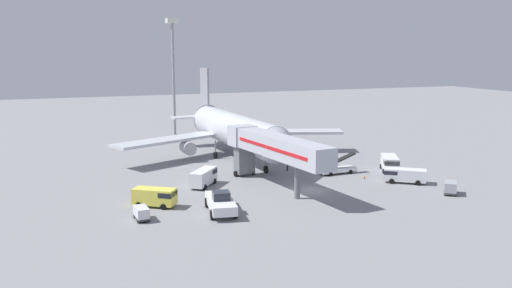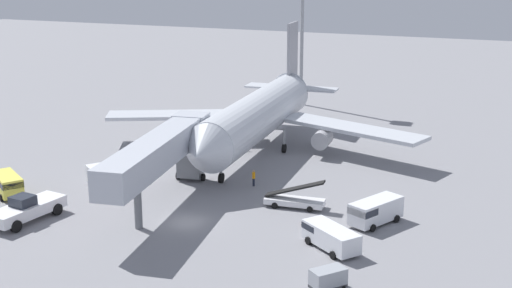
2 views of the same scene
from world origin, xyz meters
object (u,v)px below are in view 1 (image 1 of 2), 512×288
at_px(belt_loader_truck, 337,169).
at_px(apron_light_mast, 173,54).
at_px(baggage_cart_near_left, 141,213).
at_px(service_van_rear_right, 390,163).
at_px(airplane_at_gate, 234,130).
at_px(service_van_near_center, 204,177).
at_px(safety_cone_alpha, 364,177).
at_px(service_van_outer_left, 404,175).
at_px(ground_crew_worker_foreground, 287,165).
at_px(pushback_tug, 221,203).
at_px(service_van_mid_right, 156,196).
at_px(jet_bridge, 271,147).
at_px(baggage_cart_far_center, 451,187).

distance_m(belt_loader_truck, apron_light_mast, 49.48).
bearing_deg(baggage_cart_near_left, belt_loader_truck, 21.42).
height_order(service_van_rear_right, baggage_cart_near_left, service_van_rear_right).
relative_size(airplane_at_gate, belt_loader_truck, 7.01).
xyz_separation_m(service_van_near_center, safety_cone_alpha, (22.21, -4.03, -1.02)).
height_order(service_van_outer_left, ground_crew_worker_foreground, service_van_outer_left).
height_order(pushback_tug, service_van_mid_right, pushback_tug).
distance_m(airplane_at_gate, jet_bridge, 20.69).
xyz_separation_m(pushback_tug, service_van_outer_left, (27.38, 4.22, -0.04)).
bearing_deg(baggage_cart_far_center, pushback_tug, 174.38).
bearing_deg(baggage_cart_near_left, jet_bridge, 23.55).
relative_size(jet_bridge, apron_light_mast, 0.93).
bearing_deg(pushback_tug, baggage_cart_near_left, 177.32).
bearing_deg(baggage_cart_far_center, belt_loader_truck, 116.66).
xyz_separation_m(jet_bridge, apron_light_mast, (-1.86, 48.60, 11.43)).
bearing_deg(pushback_tug, jet_bridge, 41.17).
bearing_deg(airplane_at_gate, baggage_cart_near_left, -125.17).
bearing_deg(service_van_near_center, pushback_tug, -97.12).
height_order(airplane_at_gate, pushback_tug, airplane_at_gate).
height_order(jet_bridge, pushback_tug, jet_bridge).
height_order(jet_bridge, service_van_near_center, jet_bridge).
xyz_separation_m(safety_cone_alpha, apron_light_mast, (-16.01, 48.66, 16.60)).
distance_m(airplane_at_gate, belt_loader_truck, 19.95).
bearing_deg(service_van_mid_right, ground_crew_worker_foreground, 28.08).
relative_size(service_van_near_center, service_van_outer_left, 0.96).
distance_m(ground_crew_worker_foreground, safety_cone_alpha, 11.65).
relative_size(airplane_at_gate, jet_bridge, 1.84).
xyz_separation_m(service_van_outer_left, baggage_cart_near_left, (-36.10, -3.81, -0.31)).
bearing_deg(service_van_outer_left, service_van_rear_right, 70.87).
bearing_deg(service_van_near_center, service_van_rear_right, -3.05).
bearing_deg(belt_loader_truck, jet_bridge, -161.95).
relative_size(service_van_mid_right, baggage_cart_near_left, 2.01).
bearing_deg(service_van_near_center, jet_bridge, -26.22).
bearing_deg(baggage_cart_far_center, baggage_cart_near_left, 175.05).
xyz_separation_m(service_van_mid_right, baggage_cart_far_center, (35.58, -7.82, -0.34)).
relative_size(airplane_at_gate, baggage_cart_far_center, 14.27).
height_order(airplane_at_gate, baggage_cart_near_left, airplane_at_gate).
xyz_separation_m(service_van_rear_right, baggage_cart_far_center, (-0.43, -13.74, -0.40)).
height_order(service_van_mid_right, safety_cone_alpha, service_van_mid_right).
bearing_deg(service_van_rear_right, baggage_cart_near_left, -164.78).
bearing_deg(ground_crew_worker_foreground, jet_bridge, -126.20).
height_order(service_van_near_center, ground_crew_worker_foreground, service_van_near_center).
distance_m(pushback_tug, service_van_outer_left, 27.70).
bearing_deg(service_van_rear_right, baggage_cart_far_center, -91.80).
distance_m(jet_bridge, belt_loader_truck, 13.48).
bearing_deg(pushback_tug, baggage_cart_far_center, -5.62).
xyz_separation_m(pushback_tug, service_van_rear_right, (29.68, 10.86, 0.14)).
bearing_deg(service_van_mid_right, pushback_tug, -38.00).
bearing_deg(ground_crew_worker_foreground, service_van_mid_right, -151.92).
height_order(baggage_cart_near_left, apron_light_mast, apron_light_mast).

